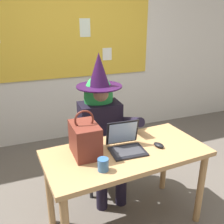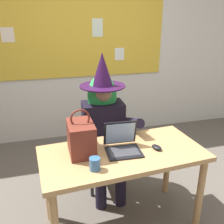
# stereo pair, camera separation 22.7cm
# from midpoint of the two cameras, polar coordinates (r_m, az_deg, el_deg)

# --- Properties ---
(ground_plane) EXTENTS (24.00, 24.00, 0.00)m
(ground_plane) POSITION_cam_midpoint_polar(r_m,az_deg,el_deg) (2.60, 5.06, -22.77)
(ground_plane) COLOR #5B544C
(wall_back_bulletin) EXTENTS (6.30, 2.19, 2.77)m
(wall_back_bulletin) POSITION_cam_midpoint_polar(r_m,az_deg,el_deg) (3.80, -4.83, 14.75)
(wall_back_bulletin) COLOR silver
(wall_back_bulletin) RESTS_ON ground
(desk_main) EXTENTS (1.38, 0.74, 0.74)m
(desk_main) POSITION_cam_midpoint_polar(r_m,az_deg,el_deg) (2.17, 5.46, -11.29)
(desk_main) COLOR tan
(desk_main) RESTS_ON ground
(chair_at_desk) EXTENTS (0.42, 0.42, 0.90)m
(chair_at_desk) POSITION_cam_midpoint_polar(r_m,az_deg,el_deg) (2.80, 0.07, -6.60)
(chair_at_desk) COLOR black
(chair_at_desk) RESTS_ON ground
(person_costumed) EXTENTS (0.61, 0.70, 1.47)m
(person_costumed) POSITION_cam_midpoint_polar(r_m,az_deg,el_deg) (2.57, 0.72, -1.96)
(person_costumed) COLOR black
(person_costumed) RESTS_ON ground
(laptop) EXTENTS (0.30, 0.28, 0.23)m
(laptop) POSITION_cam_midpoint_polar(r_m,az_deg,el_deg) (2.11, 5.46, -7.35)
(laptop) COLOR black
(laptop) RESTS_ON desk_main
(computer_mouse) EXTENTS (0.09, 0.12, 0.03)m
(computer_mouse) POSITION_cam_midpoint_polar(r_m,az_deg,el_deg) (2.19, 12.98, -7.83)
(computer_mouse) COLOR black
(computer_mouse) RESTS_ON desk_main
(handbag) EXTENTS (0.20, 0.30, 0.38)m
(handbag) POSITION_cam_midpoint_polar(r_m,az_deg,el_deg) (2.04, -3.80, -5.85)
(handbag) COLOR maroon
(handbag) RESTS_ON desk_main
(coffee_mug) EXTENTS (0.08, 0.08, 0.09)m
(coffee_mug) POSITION_cam_midpoint_polar(r_m,az_deg,el_deg) (1.86, -0.32, -11.68)
(coffee_mug) COLOR #336099
(coffee_mug) RESTS_ON desk_main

